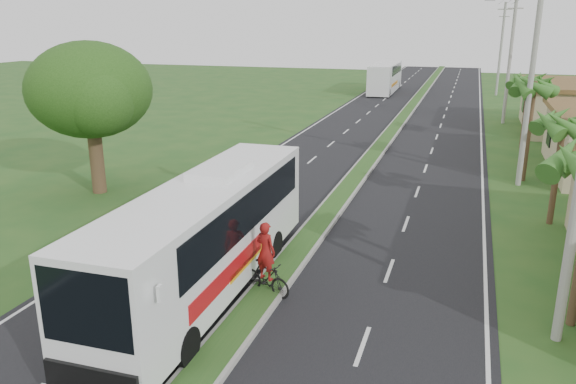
% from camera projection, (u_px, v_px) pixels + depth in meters
% --- Properties ---
extents(ground, '(180.00, 180.00, 0.00)m').
position_uv_depth(ground, '(242.00, 326.00, 16.13)').
color(ground, '#224D1C').
rests_on(ground, ground).
extents(road_asphalt, '(14.00, 160.00, 0.02)m').
position_uv_depth(road_asphalt, '(367.00, 164.00, 34.33)').
color(road_asphalt, black).
rests_on(road_asphalt, ground).
extents(median_strip, '(1.20, 160.00, 0.18)m').
position_uv_depth(median_strip, '(367.00, 163.00, 34.30)').
color(median_strip, gray).
rests_on(median_strip, ground).
extents(lane_edge_left, '(0.12, 160.00, 0.01)m').
position_uv_depth(lane_edge_left, '(264.00, 157.00, 36.31)').
color(lane_edge_left, silver).
rests_on(lane_edge_left, ground).
extents(lane_edge_right, '(0.12, 160.00, 0.01)m').
position_uv_depth(lane_edge_right, '(482.00, 173.00, 32.35)').
color(lane_edge_right, silver).
rests_on(lane_edge_right, ground).
extents(palm_verge_b, '(2.40, 2.40, 5.05)m').
position_uv_depth(palm_verge_b, '(564.00, 124.00, 23.01)').
color(palm_verge_b, '#473321').
rests_on(palm_verge_b, ground).
extents(palm_verge_c, '(2.40, 2.40, 5.85)m').
position_uv_depth(palm_verge_c, '(534.00, 86.00, 29.33)').
color(palm_verge_c, '#473321').
rests_on(palm_verge_c, ground).
extents(palm_verge_d, '(2.40, 2.40, 5.25)m').
position_uv_depth(palm_verge_d, '(529.00, 81.00, 37.54)').
color(palm_verge_d, '#473321').
rests_on(palm_verge_d, ground).
extents(shade_tree, '(6.30, 6.00, 7.54)m').
position_uv_depth(shade_tree, '(88.00, 93.00, 27.35)').
color(shade_tree, '#473321').
rests_on(shade_tree, ground).
extents(utility_pole_b, '(3.20, 0.28, 12.00)m').
position_uv_depth(utility_pole_b, '(532.00, 66.00, 28.19)').
color(utility_pole_b, gray).
rests_on(utility_pole_b, ground).
extents(utility_pole_c, '(1.60, 0.28, 11.00)m').
position_uv_depth(utility_pole_c, '(510.00, 55.00, 46.55)').
color(utility_pole_c, gray).
rests_on(utility_pole_c, ground).
extents(utility_pole_d, '(1.60, 0.28, 10.50)m').
position_uv_depth(utility_pole_d, '(501.00, 48.00, 64.82)').
color(utility_pole_d, gray).
rests_on(utility_pole_d, ground).
extents(coach_bus_main, '(2.73, 12.11, 3.90)m').
position_uv_depth(coach_bus_main, '(207.00, 230.00, 17.54)').
color(coach_bus_main, white).
rests_on(coach_bus_main, ground).
extents(coach_bus_far, '(2.75, 11.98, 3.48)m').
position_uv_depth(coach_bus_far, '(385.00, 76.00, 68.74)').
color(coach_bus_far, white).
rests_on(coach_bus_far, ground).
extents(motorcyclist, '(1.92, 1.10, 2.46)m').
position_uv_depth(motorcyclist, '(266.00, 269.00, 17.72)').
color(motorcyclist, black).
rests_on(motorcyclist, ground).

